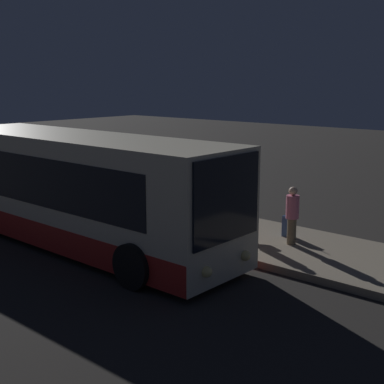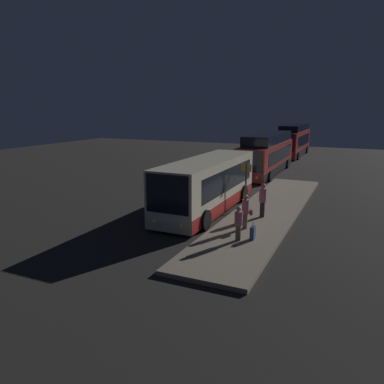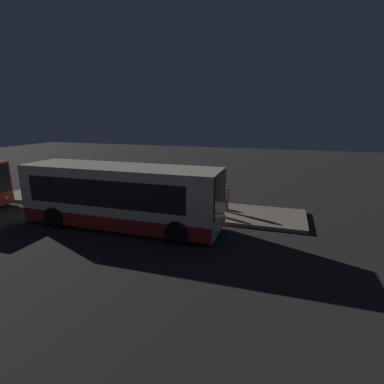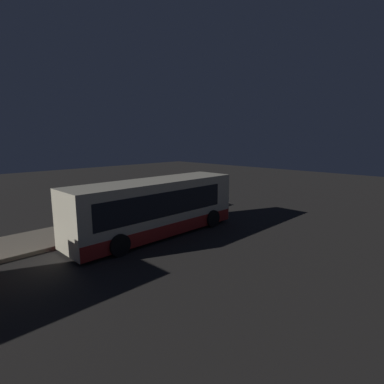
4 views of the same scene
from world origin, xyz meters
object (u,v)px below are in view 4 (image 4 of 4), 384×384
(passenger_waiting, at_px, (176,197))
(passenger_with_bags, at_px, (129,203))
(passenger_boarding, at_px, (159,200))
(sign_post, at_px, (117,201))
(bus_lead, at_px, (154,208))
(suitcase, at_px, (167,204))

(passenger_waiting, distance_m, passenger_with_bags, 4.12)
(passenger_boarding, xyz_separation_m, sign_post, (-4.07, -1.23, 0.70))
(passenger_boarding, xyz_separation_m, passenger_waiting, (1.78, 0.20, -0.08))
(passenger_boarding, bearing_deg, passenger_waiting, -15.60)
(bus_lead, relative_size, passenger_boarding, 5.93)
(passenger_boarding, bearing_deg, bus_lead, -154.60)
(passenger_with_bags, height_order, suitcase, passenger_with_bags)
(passenger_boarding, xyz_separation_m, suitcase, (1.36, 0.76, -0.64))
(bus_lead, distance_m, sign_post, 2.29)
(passenger_with_bags, bearing_deg, passenger_waiting, 144.41)
(bus_lead, distance_m, passenger_with_bags, 3.53)
(suitcase, bearing_deg, passenger_with_bags, -172.18)
(passenger_boarding, relative_size, passenger_with_bags, 0.93)
(suitcase, distance_m, sign_post, 5.94)
(passenger_with_bags, xyz_separation_m, sign_post, (-1.73, -1.48, 0.62))
(passenger_boarding, height_order, suitcase, passenger_boarding)
(bus_lead, relative_size, sign_post, 3.87)
(passenger_boarding, xyz_separation_m, passenger_with_bags, (-2.33, 0.25, 0.08))
(bus_lead, relative_size, suitcase, 12.22)
(suitcase, bearing_deg, sign_post, -159.92)
(passenger_boarding, height_order, passenger_waiting, passenger_boarding)
(passenger_with_bags, bearing_deg, passenger_boarding, 138.99)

